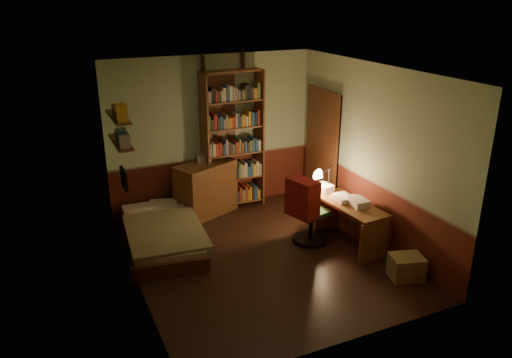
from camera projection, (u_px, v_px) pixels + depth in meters
name	position (u px, v px, depth m)	size (l,w,h in m)	color
floor	(263.00, 258.00, 7.04)	(3.50, 4.00, 0.02)	black
ceiling	(264.00, 71.00, 6.12)	(3.50, 4.00, 0.02)	silver
wall_back	(212.00, 134.00, 8.29)	(3.50, 0.02, 2.60)	#98AF8A
wall_left	(129.00, 192.00, 5.90)	(0.02, 4.00, 2.60)	#98AF8A
wall_right	(373.00, 154.00, 7.26)	(0.02, 4.00, 2.60)	#98AF8A
wall_front	(351.00, 234.00, 4.87)	(3.50, 0.02, 2.60)	#98AF8A
doorway	(323.00, 150.00, 8.46)	(0.06, 0.90, 2.00)	black
door_trim	(321.00, 150.00, 8.44)	(0.02, 0.98, 2.08)	#432514
bed	(162.00, 227.00, 7.30)	(1.01, 1.90, 0.56)	olive
dresser	(206.00, 189.00, 8.30)	(1.00, 0.50, 0.89)	brown
mini_stereo	(203.00, 157.00, 8.23)	(0.24, 0.18, 0.13)	#B2B2B7
bookshelf	(233.00, 141.00, 8.32)	(1.01, 0.31, 2.35)	brown
bottle_left	(203.00, 63.00, 7.79)	(0.06, 0.06, 0.23)	black
bottle_right	(243.00, 60.00, 8.04)	(0.07, 0.07, 0.25)	black
desk	(349.00, 224.00, 7.32)	(0.49, 1.19, 0.64)	brown
paper_stack	(324.00, 188.00, 7.67)	(0.20, 0.27, 0.11)	silver
desk_lamp	(329.00, 174.00, 7.62)	(0.16, 0.16, 0.52)	black
office_chair	(311.00, 214.00, 7.36)	(0.43, 0.38, 0.87)	#306031
red_jacket	(307.00, 174.00, 6.93)	(0.26, 0.47, 0.56)	maroon
wall_shelf_lower	(121.00, 142.00, 6.78)	(0.20, 0.90, 0.03)	brown
wall_shelf_upper	(118.00, 117.00, 6.66)	(0.20, 0.90, 0.03)	brown
framed_picture	(124.00, 179.00, 6.45)	(0.04, 0.32, 0.26)	black
cardboard_box_a	(406.00, 267.00, 6.50)	(0.41, 0.33, 0.31)	olive
cardboard_box_b	(406.00, 265.00, 6.62)	(0.32, 0.27, 0.23)	olive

